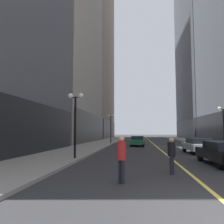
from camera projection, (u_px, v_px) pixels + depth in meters
The scene contains 12 objects.
ground_plane at pixel (152, 142), 39.74m from camera, with size 200.00×200.00×0.00m, color #2D2D30.
sidewalk_left at pixel (105, 142), 40.68m from camera, with size 4.50×78.00×0.15m, color gray.
sidewalk_right at pixel (201, 142), 38.81m from camera, with size 4.50×78.00×0.15m, color gray.
lane_centre_stripe at pixel (152, 142), 39.74m from camera, with size 0.16×70.00×0.01m, color #E5D64C.
car_black at pixel (223, 152), 12.94m from camera, with size 1.94×4.61×1.32m.
car_white at pixel (198, 145), 19.66m from camera, with size 2.08×4.13×1.32m.
car_green at pixel (138, 140), 29.99m from camera, with size 1.96×4.76×1.32m.
pedestrian_in_black_coat at pixel (172, 153), 10.16m from camera, with size 0.46×0.46×1.62m.
pedestrian_in_red_jacket at pixel (121, 155), 8.40m from camera, with size 0.48×0.48×1.74m.
street_lamp_left_near at pixel (75, 111), 15.17m from camera, with size 1.06×0.36×4.43m.
street_lamp_left_far at pixel (111, 122), 34.79m from camera, with size 1.06×0.36×4.43m.
street_lamp_right_mid at pixel (223, 118), 23.44m from camera, with size 1.06×0.36×4.43m.
Camera 1 is at (-2.27, -5.57, 1.88)m, focal length 36.77 mm.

